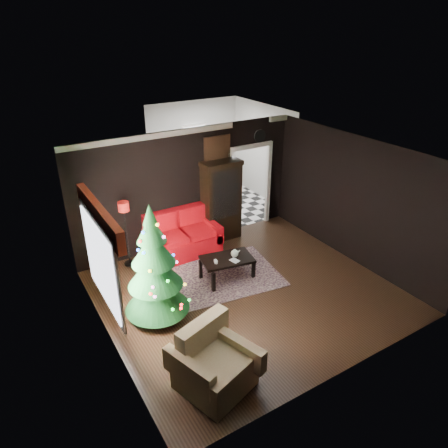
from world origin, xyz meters
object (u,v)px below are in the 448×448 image
coffee_table (227,268)px  curio_cabinet (221,203)px  teapot (235,253)px  christmas_tree (154,267)px  kitchen_table (215,199)px  floor_lamp (127,234)px  wall_clock (260,136)px  loveseat (183,234)px  armchair (215,362)px

coffee_table → curio_cabinet: bearing=63.0°
curio_cabinet → teapot: curio_cabinet is taller
christmas_tree → coffee_table: 1.94m
christmas_tree → teapot: 1.98m
coffee_table → kitchen_table: (1.48, 3.05, 0.13)m
floor_lamp → wall_clock: wall_clock is taller
kitchen_table → floor_lamp: bearing=-152.7°
loveseat → floor_lamp: bearing=177.5°
curio_cabinet → loveseat: bearing=-169.2°
loveseat → coffee_table: bearing=-76.9°
curio_cabinet → wall_clock: bearing=8.5°
loveseat → teapot: loveseat is taller
wall_clock → kitchen_table: (-0.55, 1.25, -2.00)m
wall_clock → kitchen_table: wall_clock is taller
floor_lamp → kitchen_table: 3.50m
loveseat → armchair: (-1.33, -3.75, -0.04)m
floor_lamp → coffee_table: floor_lamp is taller
floor_lamp → armchair: 3.82m
armchair → curio_cabinet: bearing=40.3°
floor_lamp → armchair: floor_lamp is taller
curio_cabinet → floor_lamp: size_ratio=1.29×
christmas_tree → kitchen_table: (3.21, 3.43, -0.67)m
armchair → wall_clock: (3.68, 4.15, 1.92)m
curio_cabinet → teapot: (-0.66, -1.65, -0.38)m
wall_clock → kitchen_table: 2.43m
floor_lamp → wall_clock: 3.97m
curio_cabinet → wall_clock: size_ratio=5.94×
teapot → christmas_tree: bearing=-169.5°
christmas_tree → curio_cabinet: bearing=38.1°
armchair → christmas_tree: bearing=74.6°
loveseat → coffee_table: 1.46m
kitchen_table → wall_clock: bearing=-66.3°
teapot → loveseat: bearing=108.7°
christmas_tree → wall_clock: (3.76, 2.18, 1.33)m
christmas_tree → kitchen_table: size_ratio=2.98×
curio_cabinet → teapot: bearing=-111.9°
curio_cabinet → coffee_table: bearing=-117.0°
loveseat → curio_cabinet: curio_cabinet is taller
coffee_table → wall_clock: bearing=41.6°
coffee_table → teapot: bearing=-12.3°
teapot → kitchen_table: size_ratio=0.24×
armchair → kitchen_table: size_ratio=1.35×
coffee_table → teapot: size_ratio=5.82×
teapot → armchair: bearing=-128.1°
christmas_tree → armchair: (0.08, -1.96, -0.59)m
teapot → kitchen_table: kitchen_table is taller
curio_cabinet → floor_lamp: bearing=-176.1°
coffee_table → wall_clock: size_ratio=3.29×
loveseat → teapot: (0.49, -1.43, 0.07)m
teapot → kitchen_table: (1.31, 3.08, -0.20)m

